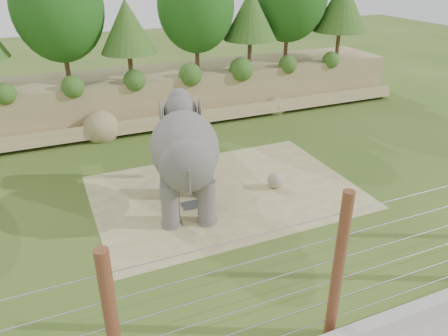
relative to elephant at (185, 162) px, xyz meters
name	(u,v)px	position (x,y,z in m)	size (l,w,h in m)	color
ground	(248,236)	(1.28, -2.42, -1.89)	(90.00, 90.00, 0.00)	#335619
back_embankment	(155,46)	(1.87, 10.25, 2.07)	(30.00, 5.52, 8.77)	olive
dirt_patch	(226,192)	(1.78, 0.58, -1.88)	(10.00, 7.00, 0.02)	#928555
drain_grate	(196,204)	(0.38, 0.13, -1.86)	(1.00, 0.60, 0.03)	#262628
elephant	(185,162)	(0.00, 0.00, 0.00)	(2.01, 4.68, 3.79)	#645E59
stone_ball	(275,180)	(3.73, 0.12, -1.56)	(0.63, 0.63, 0.63)	#9C9377
barrier_fence	(338,269)	(1.28, -6.92, 0.11)	(20.26, 0.26, 4.00)	#502913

